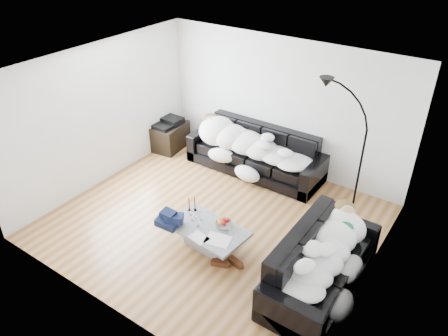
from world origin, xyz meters
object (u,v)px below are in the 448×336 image
Objects in this scene: wine_glass_a at (201,216)px; candle_right at (195,204)px; candle_left at (189,204)px; stereo at (169,122)px; sofa_back at (255,151)px; wine_glass_b at (192,216)px; av_cabinet at (170,136)px; fruit_bowl at (224,223)px; sleeper_back at (254,143)px; coffee_table at (208,237)px; sofa_right at (322,262)px; shoes at (227,262)px; wine_glass_c at (198,221)px; sleeper_right at (324,250)px; floor_lamp at (360,168)px.

wine_glass_a is 0.60× the size of candle_right.
candle_left is 2.85m from stereo.
wine_glass_a is (0.37, -2.24, -0.01)m from sofa_back.
candle_right is at bearing -40.06° from stereo.
wine_glass_b is 3.12m from av_cabinet.
fruit_bowl is at bearing 10.56° from wine_glass_a.
coffee_table is at bearing -76.04° from sleeper_back.
coffee_table is 6.50× the size of wine_glass_b.
wine_glass_a is at bearing -39.38° from stereo.
sofa_right reaches higher than stereo.
coffee_table is (0.57, -2.33, -0.26)m from sofa_back.
coffee_table is at bearing 149.78° from shoes.
fruit_bowl is at bearing 18.96° from wine_glass_b.
stereo reaches higher than wine_glass_a.
candle_right reaches higher than wine_glass_a.
wine_glass_c is at bearing 158.42° from shoes.
sleeper_right is 10.24× the size of wine_glass_c.
wine_glass_b is at bearing -43.15° from candle_left.
sofa_back is 6.14× the size of stereo.
av_cabinet is (-2.01, -0.16, -0.38)m from sleeper_back.
coffee_table is 4.74× the size of candle_right.
wine_glass_a is at bearing -80.73° from sofa_back.
floor_lamp reaches higher than wine_glass_c.
floor_lamp reaches higher than wine_glass_a.
fruit_bowl is at bearing -34.25° from stereo.
sofa_right is 1.02× the size of floor_lamp.
wine_glass_a is 0.36× the size of shoes.
candle_left is 0.57× the size of shoes.
sleeper_back reaches higher than av_cabinet.
sleeper_right is 1.84m from coffee_table.
candle_left is at bearing 162.89° from wine_glass_a.
wine_glass_c is (-1.92, -0.27, -0.20)m from sleeper_right.
wine_glass_b is at bearing -142.90° from floor_lamp.
stereo is (-2.76, 1.96, 0.18)m from fruit_bowl.
wine_glass_b is 0.90m from shoes.
wine_glass_c is at bearing -79.82° from sleeper_back.
sofa_back reaches higher than candle_left.
sleeper_back is at bearing 100.18° from wine_glass_c.
sleeper_back is 14.85× the size of wine_glass_a.
sofa_back reaches higher than sofa_right.
wine_glass_c is (0.42, -2.38, 0.00)m from sofa_back.
sofa_right reaches higher than coffee_table.
sleeper_right is 4.14× the size of stereo.
sofa_right is 8.83× the size of candle_left.
floor_lamp is at bearing 44.15° from wine_glass_a.
sleeper_back is 2.23m from wine_glass_a.
candle_left reaches higher than wine_glass_c.
sofa_back is 3.16m from sleeper_right.
sofa_back is 10.52× the size of candle_right.
candle_right is 2.87m from stereo.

